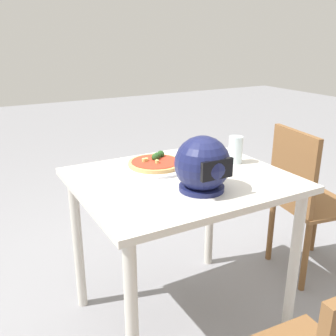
{
  "coord_description": "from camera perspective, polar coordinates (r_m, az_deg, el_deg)",
  "views": [
    {
      "loc": [
        0.86,
        1.4,
        1.39
      ],
      "look_at": [
        0.02,
        -0.09,
        0.8
      ],
      "focal_mm": 41.13,
      "sensor_mm": 36.0,
      "label": 1
    }
  ],
  "objects": [
    {
      "name": "ground_plane",
      "position": [
        2.16,
        1.77,
        -21.05
      ],
      "size": [
        14.0,
        14.0,
        0.0
      ],
      "primitive_type": "plane",
      "color": "gray"
    },
    {
      "name": "chair_side",
      "position": [
        2.37,
        19.47,
        -3.88
      ],
      "size": [
        0.46,
        0.46,
        0.9
      ],
      "color": "brown",
      "rests_on": "ground"
    },
    {
      "name": "motorcycle_helmet",
      "position": [
        1.58,
        5.12,
        0.44
      ],
      "size": [
        0.23,
        0.23,
        0.23
      ],
      "color": "#191E4C",
      "rests_on": "dining_table"
    },
    {
      "name": "pizza_plate",
      "position": [
        1.87,
        -1.9,
        0.24
      ],
      "size": [
        0.33,
        0.33,
        0.01
      ],
      "primitive_type": "cylinder",
      "color": "white",
      "rests_on": "dining_table"
    },
    {
      "name": "pizza",
      "position": [
        1.87,
        -1.88,
        0.83
      ],
      "size": [
        0.26,
        0.26,
        0.05
      ],
      "color": "tan",
      "rests_on": "pizza_plate"
    },
    {
      "name": "drinking_glass",
      "position": [
        1.95,
        9.97,
        2.67
      ],
      "size": [
        0.07,
        0.07,
        0.14
      ],
      "primitive_type": "cylinder",
      "color": "silver",
      "rests_on": "dining_table"
    },
    {
      "name": "dining_table",
      "position": [
        1.8,
        1.99,
        -4.62
      ],
      "size": [
        0.95,
        0.8,
        0.78
      ],
      "color": "beige",
      "rests_on": "ground"
    }
  ]
}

